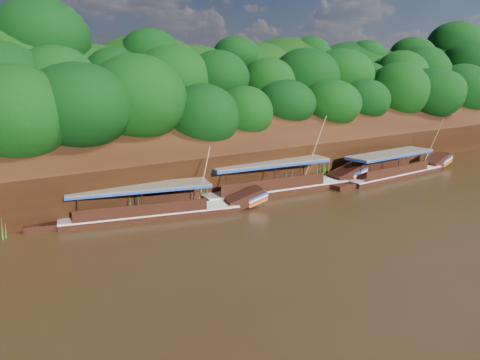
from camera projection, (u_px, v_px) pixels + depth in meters
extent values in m
plane|color=black|center=(350.00, 218.00, 32.68)|extent=(160.00, 160.00, 0.00)
cube|color=black|center=(226.00, 140.00, 44.69)|extent=(120.00, 16.12, 13.64)
cube|color=black|center=(179.00, 159.00, 53.52)|extent=(120.00, 24.00, 12.00)
ellipsoid|color=#0B450F|center=(174.00, 147.00, 40.58)|extent=(18.00, 8.00, 6.40)
ellipsoid|color=#0B450F|center=(190.00, 78.00, 48.97)|extent=(24.00, 11.00, 8.40)
ellipsoid|color=#0B450F|center=(399.00, 125.00, 56.72)|extent=(18.00, 8.00, 6.00)
ellipsoid|color=#0B450F|center=(402.00, 78.00, 66.97)|extent=(22.00, 10.00, 8.00)
cube|color=black|center=(394.00, 177.00, 44.91)|extent=(12.73, 2.54, 0.89)
cube|color=silver|center=(394.00, 173.00, 44.81)|extent=(12.73, 2.60, 0.10)
cube|color=black|center=(436.00, 161.00, 48.84)|extent=(3.03, 1.72, 1.73)
cube|color=#193CA8|center=(441.00, 158.00, 49.22)|extent=(1.60, 1.74, 0.64)
cube|color=#B62B14|center=(441.00, 161.00, 49.30)|extent=(1.60, 1.74, 0.64)
cube|color=brown|center=(391.00, 153.00, 43.90)|extent=(9.99, 2.79, 0.12)
cube|color=#193CA8|center=(390.00, 155.00, 43.93)|extent=(9.99, 2.79, 0.18)
cylinder|color=tan|center=(434.00, 141.00, 46.94)|extent=(0.83, 2.21, 4.67)
cube|color=black|center=(276.00, 192.00, 39.38)|extent=(13.59, 4.03, 1.00)
cube|color=silver|center=(276.00, 187.00, 39.27)|extent=(13.60, 4.10, 0.11)
cube|color=black|center=(346.00, 174.00, 42.60)|extent=(3.37, 2.21, 1.89)
cube|color=#193CA8|center=(354.00, 169.00, 42.90)|extent=(1.86, 2.10, 0.69)
cube|color=#B62B14|center=(354.00, 174.00, 42.99)|extent=(1.86, 2.10, 0.69)
cube|color=brown|center=(268.00, 162.00, 38.38)|extent=(10.75, 4.05, 0.13)
cube|color=#193CA8|center=(268.00, 163.00, 38.41)|extent=(10.75, 4.05, 0.20)
cylinder|color=tan|center=(315.00, 149.00, 39.49)|extent=(0.45, 2.14, 5.73)
cube|color=black|center=(152.00, 217.00, 32.80)|extent=(12.52, 5.10, 0.85)
cube|color=silver|center=(152.00, 212.00, 32.71)|extent=(12.53, 5.16, 0.09)
cube|color=black|center=(245.00, 199.00, 34.97)|extent=(3.21, 2.23, 1.67)
cube|color=#193CA8|center=(255.00, 194.00, 35.16)|extent=(1.87, 1.94, 0.62)
cube|color=#B62B14|center=(255.00, 198.00, 35.24)|extent=(1.87, 1.94, 0.62)
cube|color=brown|center=(139.00, 187.00, 32.02)|extent=(9.99, 4.73, 0.11)
cube|color=#193CA8|center=(139.00, 188.00, 32.04)|extent=(9.99, 4.73, 0.17)
cylinder|color=tan|center=(204.00, 177.00, 33.27)|extent=(1.18, 0.08, 4.29)
cube|color=black|center=(23.00, 213.00, 31.43)|extent=(3.12, 2.56, 1.63)
cube|color=#193CA8|center=(32.00, 206.00, 31.95)|extent=(1.95, 2.10, 0.59)
cube|color=#B62B14|center=(32.00, 211.00, 32.03)|extent=(1.95, 2.10, 0.59)
cone|color=#236619|center=(131.00, 203.00, 33.15)|extent=(1.50, 1.50, 1.68)
cone|color=#236619|center=(197.00, 191.00, 36.45)|extent=(1.50, 1.50, 1.67)
cone|color=#236619|center=(287.00, 177.00, 41.09)|extent=(1.50, 1.50, 1.63)
cone|color=#236619|center=(320.00, 169.00, 43.25)|extent=(1.50, 1.50, 2.19)
cone|color=#236619|center=(375.00, 163.00, 47.86)|extent=(1.50, 1.50, 1.48)
cone|color=#236619|center=(405.00, 157.00, 50.57)|extent=(1.50, 1.50, 1.61)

